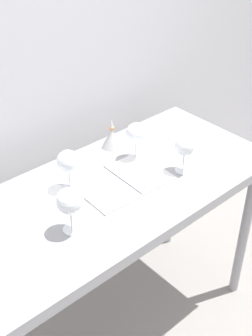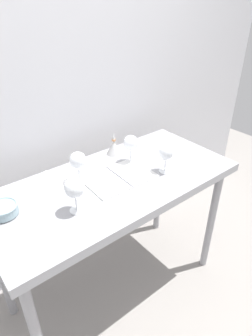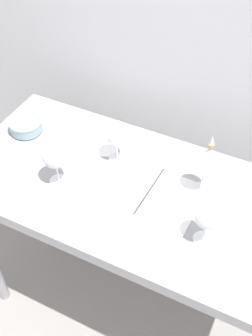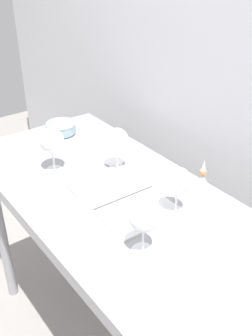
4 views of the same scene
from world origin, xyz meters
TOP-DOWN VIEW (x-y plane):
  - ground_plane at (0.00, 0.00)m, footprint 6.00×6.00m
  - back_wall at (0.00, 0.49)m, footprint 3.80×0.04m
  - steel_counter at (0.00, -0.01)m, footprint 1.40×0.65m
  - wine_glass_far_left at (-0.15, 0.11)m, footprint 0.09×0.09m
  - wine_glass_near_right at (0.29, -0.11)m, footprint 0.09×0.09m
  - wine_glass_near_left at (-0.29, -0.10)m, footprint 0.10×0.10m
  - wine_glass_far_right at (0.20, 0.10)m, footprint 0.09×0.09m
  - open_notebook at (0.04, -0.00)m, footprint 0.38×0.27m
  - tasting_sheet_lower at (-0.29, 0.17)m, footprint 0.27×0.29m
  - tasting_bowl at (-0.57, 0.09)m, footprint 0.14×0.14m
  - decanter_funnel at (0.18, 0.24)m, footprint 0.10×0.10m

SIDE VIEW (x-z plane):
  - ground_plane at x=0.00m, z-range 0.00..0.00m
  - steel_counter at x=0.00m, z-range 0.34..1.24m
  - tasting_sheet_lower at x=-0.29m, z-range 0.90..0.90m
  - open_notebook at x=0.04m, z-range 0.90..0.91m
  - tasting_bowl at x=-0.57m, z-range 0.90..0.96m
  - decanter_funnel at x=0.18m, z-range 0.87..1.02m
  - wine_glass_near_right at x=0.29m, z-range 0.94..1.11m
  - wine_glass_far_right at x=0.20m, z-range 0.94..1.11m
  - wine_glass_far_left at x=-0.15m, z-range 0.94..1.12m
  - wine_glass_near_left at x=-0.29m, z-range 0.94..1.12m
  - back_wall at x=0.00m, z-range 0.00..2.60m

